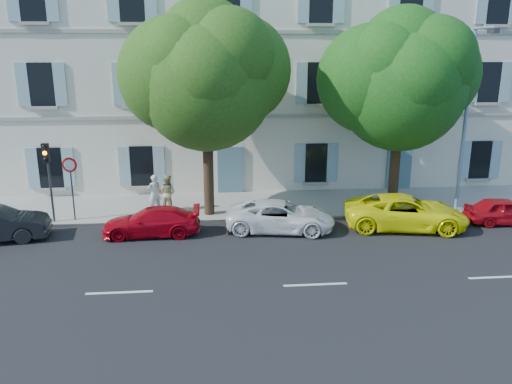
{
  "coord_description": "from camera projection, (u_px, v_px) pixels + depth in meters",
  "views": [
    {
      "loc": [
        -3.13,
        -18.01,
        6.9
      ],
      "look_at": [
        -1.32,
        2.0,
        1.4
      ],
      "focal_mm": 35.0,
      "sensor_mm": 36.0,
      "label": 1
    }
  ],
  "objects": [
    {
      "name": "sidewalk",
      "position": [
        279.0,
        205.0,
        23.64
      ],
      "size": [
        36.0,
        4.5,
        0.15
      ],
      "primitive_type": "cube",
      "color": "#A09E96",
      "rests_on": "ground"
    },
    {
      "name": "ground",
      "position": [
        294.0,
        239.0,
        19.39
      ],
      "size": [
        90.0,
        90.0,
        0.0
      ],
      "primitive_type": "plane",
      "color": "black"
    },
    {
      "name": "car_white_coupe",
      "position": [
        280.0,
        216.0,
        20.23
      ],
      "size": [
        4.65,
        2.68,
        1.22
      ],
      "primitive_type": "imported",
      "rotation": [
        0.0,
        0.0,
        1.42
      ],
      "color": "white",
      "rests_on": "ground"
    },
    {
      "name": "pedestrian_a",
      "position": [
        154.0,
        193.0,
        22.15
      ],
      "size": [
        0.74,
        0.66,
        1.69
      ],
      "primitive_type": "imported",
      "rotation": [
        0.0,
        0.0,
        3.69
      ],
      "color": "silver",
      "rests_on": "sidewalk"
    },
    {
      "name": "kerb",
      "position": [
        286.0,
        219.0,
        21.56
      ],
      "size": [
        36.0,
        0.16,
        0.16
      ],
      "primitive_type": "cube",
      "color": "#9E998E",
      "rests_on": "ground"
    },
    {
      "name": "pedestrian_b",
      "position": [
        167.0,
        193.0,
        22.28
      ],
      "size": [
        0.99,
        0.9,
        1.65
      ],
      "primitive_type": "imported",
      "rotation": [
        0.0,
        0.0,
        2.71
      ],
      "color": "tan",
      "rests_on": "sidewalk"
    },
    {
      "name": "car_red_coupe",
      "position": [
        152.0,
        222.0,
        19.73
      ],
      "size": [
        3.85,
        1.61,
        1.11
      ],
      "primitive_type": "imported",
      "rotation": [
        0.0,
        0.0,
        4.73
      ],
      "color": "#AE0413",
      "rests_on": "ground"
    },
    {
      "name": "road_sign",
      "position": [
        71.0,
        175.0,
        20.74
      ],
      "size": [
        0.62,
        0.14,
        2.7
      ],
      "color": "#383A3D",
      "rests_on": "sidewalk"
    },
    {
      "name": "building",
      "position": [
        266.0,
        73.0,
        27.6
      ],
      "size": [
        28.0,
        7.0,
        12.0
      ],
      "primitive_type": "cube",
      "color": "silver",
      "rests_on": "ground"
    },
    {
      "name": "tree_left",
      "position": [
        206.0,
        83.0,
        20.57
      ],
      "size": [
        5.68,
        5.68,
        8.8
      ],
      "color": "#3A2819",
      "rests_on": "sidewalk"
    },
    {
      "name": "traffic_light",
      "position": [
        47.0,
        166.0,
        20.29
      ],
      "size": [
        0.27,
        0.38,
        3.35
      ],
      "color": "#383A3D",
      "rests_on": "sidewalk"
    },
    {
      "name": "tree_right",
      "position": [
        401.0,
        87.0,
        21.35
      ],
      "size": [
        5.51,
        5.51,
        8.49
      ],
      "color": "#3A2819",
      "rests_on": "sidewalk"
    },
    {
      "name": "car_yellow_supercar",
      "position": [
        406.0,
        212.0,
        20.5
      ],
      "size": [
        5.28,
        3.1,
        1.38
      ],
      "primitive_type": "imported",
      "rotation": [
        0.0,
        0.0,
        1.4
      ],
      "color": "#FFFC0A",
      "rests_on": "ground"
    },
    {
      "name": "street_lamp",
      "position": [
        468.0,
        112.0,
        21.2
      ],
      "size": [
        0.28,
        1.68,
        7.87
      ],
      "color": "#7293BF",
      "rests_on": "sidewalk"
    },
    {
      "name": "car_red_hatchback",
      "position": [
        505.0,
        211.0,
        21.09
      ],
      "size": [
        3.36,
        1.55,
        1.11
      ],
      "primitive_type": "imported",
      "rotation": [
        0.0,
        0.0,
        1.5
      ],
      "color": "#AC0A15",
      "rests_on": "ground"
    }
  ]
}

